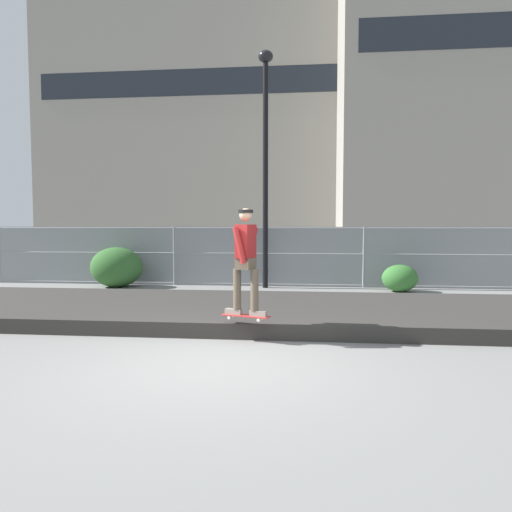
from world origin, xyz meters
TOP-DOWN VIEW (x-y plane):
  - ground_plane at (0.00, 0.00)m, footprint 120.00×120.00m
  - gravel_berm at (0.00, 3.43)m, footprint 14.23×3.94m
  - skateboard at (0.22, 1.39)m, footprint 0.82×0.42m
  - skater at (0.22, 1.39)m, footprint 0.72×0.62m
  - chain_fence at (-0.00, 8.40)m, footprint 17.83×0.06m
  - street_lamp at (-0.01, 8.01)m, footprint 0.44×0.44m
  - parked_car_near at (-5.34, 11.21)m, footprint 4.46×2.07m
  - parked_car_mid at (0.19, 10.78)m, footprint 4.53×2.22m
  - library_building at (-10.25, 44.76)m, footprint 31.64×12.20m
  - office_block at (16.70, 36.58)m, footprint 25.28×12.08m
  - shrub_left at (-4.57, 7.67)m, footprint 1.59×1.30m
  - shrub_center at (3.88, 7.52)m, footprint 1.01×0.82m

SIDE VIEW (x-z plane):
  - ground_plane at x=0.00m, z-range 0.00..0.00m
  - gravel_berm at x=0.00m, z-range 0.00..0.27m
  - shrub_center at x=3.88m, z-range 0.00..0.78m
  - skateboard at x=0.22m, z-range 0.38..0.45m
  - shrub_left at x=-4.57m, z-range 0.00..1.23m
  - parked_car_near at x=-5.34m, z-range 0.01..1.67m
  - parked_car_mid at x=0.19m, z-range 0.01..1.67m
  - chain_fence at x=0.00m, z-range 0.01..1.86m
  - skater at x=0.22m, z-range 0.55..2.29m
  - street_lamp at x=-0.01m, z-range 0.84..7.89m
  - library_building at x=-10.25m, z-range 0.00..25.03m
  - office_block at x=16.70m, z-range 0.00..25.92m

